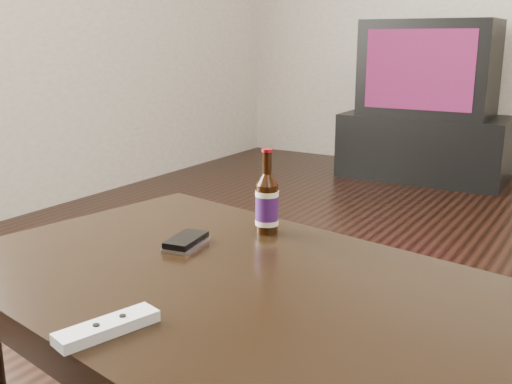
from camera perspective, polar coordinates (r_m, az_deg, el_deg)
The scene contains 6 objects.
tv_stand at distance 4.12m, azimuth 15.70°, elevation 4.17°, with size 1.05×0.53×0.42m, color black.
tv at distance 4.07m, azimuth 16.19°, elevation 11.26°, with size 0.81×0.52×0.60m.
coffee_table at distance 1.15m, azimuth -0.56°, elevation -11.65°, with size 1.35×0.93×0.46m.
beer_bottle at distance 1.39m, azimuth 1.05°, elevation -1.12°, with size 0.06×0.06×0.20m.
phone at distance 1.33m, azimuth -6.67°, elevation -4.72°, with size 0.08×0.13×0.02m.
remote at distance 0.98m, azimuth -13.97°, elevation -12.38°, with size 0.09×0.17×0.02m.
Camera 1 is at (0.15, -1.31, 0.91)m, focal length 42.00 mm.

